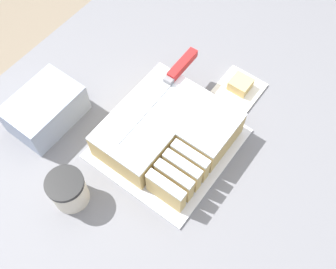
{
  "coord_description": "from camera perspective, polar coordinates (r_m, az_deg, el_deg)",
  "views": [
    {
      "loc": [
        -0.44,
        -0.22,
        1.75
      ],
      "look_at": [
        -0.07,
        0.05,
        0.94
      ],
      "focal_mm": 42.0,
      "sensor_mm": 36.0,
      "label": 1
    }
  ],
  "objects": [
    {
      "name": "countertop",
      "position": [
        1.39,
        3.53,
        -9.33
      ],
      "size": [
        1.4,
        1.1,
        0.9
      ],
      "color": "slate",
      "rests_on": "ground_plane"
    },
    {
      "name": "cake",
      "position": [
        0.93,
        -0.06,
        0.41
      ],
      "size": [
        0.27,
        0.26,
        0.08
      ],
      "color": "tan",
      "rests_on": "cake_board"
    },
    {
      "name": "knife",
      "position": [
        0.97,
        0.85,
        8.69
      ],
      "size": [
        0.32,
        0.03,
        0.02
      ],
      "rotation": [
        0.0,
        0.0,
        3.16
      ],
      "color": "silver",
      "rests_on": "cake"
    },
    {
      "name": "ground_plane",
      "position": [
        1.82,
        2.75,
        -14.31
      ],
      "size": [
        8.0,
        8.0,
        0.0
      ],
      "primitive_type": "plane",
      "color": "#7F705B"
    },
    {
      "name": "storage_box",
      "position": [
        1.02,
        -17.36,
        3.49
      ],
      "size": [
        0.18,
        0.12,
        0.09
      ],
      "color": "#8C99B2",
      "rests_on": "countertop"
    },
    {
      "name": "coffee_cup",
      "position": [
        0.9,
        -14.28,
        -7.83
      ],
      "size": [
        0.08,
        0.08,
        0.09
      ],
      "color": "beige",
      "rests_on": "countertop"
    },
    {
      "name": "paper_napkin",
      "position": [
        1.07,
        10.46,
        6.51
      ],
      "size": [
        0.11,
        0.11,
        0.01
      ],
      "color": "white",
      "rests_on": "countertop"
    },
    {
      "name": "brownie",
      "position": [
        1.06,
        10.61,
        7.08
      ],
      "size": [
        0.05,
        0.05,
        0.03
      ],
      "color": "tan",
      "rests_on": "paper_napkin"
    },
    {
      "name": "cake_board",
      "position": [
        0.97,
        0.0,
        -1.29
      ],
      "size": [
        0.31,
        0.3,
        0.01
      ],
      "color": "silver",
      "rests_on": "countertop"
    }
  ]
}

